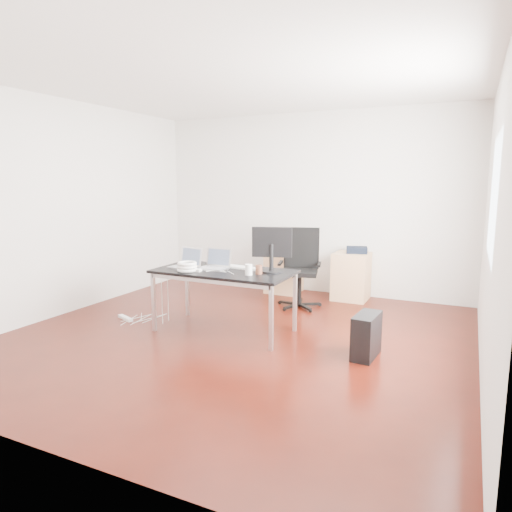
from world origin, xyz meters
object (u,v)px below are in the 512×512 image
at_px(office_chair, 300,264).
at_px(pc_tower, 366,336).
at_px(desk, 224,275).
at_px(filing_cabinet_left, 284,270).
at_px(filing_cabinet_right, 351,276).

distance_m(office_chair, pc_tower, 2.02).
distance_m(desk, office_chair, 1.50).
bearing_deg(filing_cabinet_left, desk, -87.69).
relative_size(filing_cabinet_right, pc_tower, 1.56).
height_order(office_chair, filing_cabinet_left, office_chair).
bearing_deg(filing_cabinet_left, pc_tower, -51.17).
xyz_separation_m(filing_cabinet_left, pc_tower, (1.76, -2.19, -0.13)).
distance_m(desk, filing_cabinet_right, 2.34).
height_order(desk, office_chair, office_chair).
bearing_deg(office_chair, desk, -120.82).
bearing_deg(pc_tower, desk, -179.36).
distance_m(filing_cabinet_left, pc_tower, 2.82).
xyz_separation_m(office_chair, filing_cabinet_right, (0.57, 0.66, -0.26)).
xyz_separation_m(filing_cabinet_right, pc_tower, (0.69, -2.19, -0.13)).
height_order(desk, filing_cabinet_right, desk).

